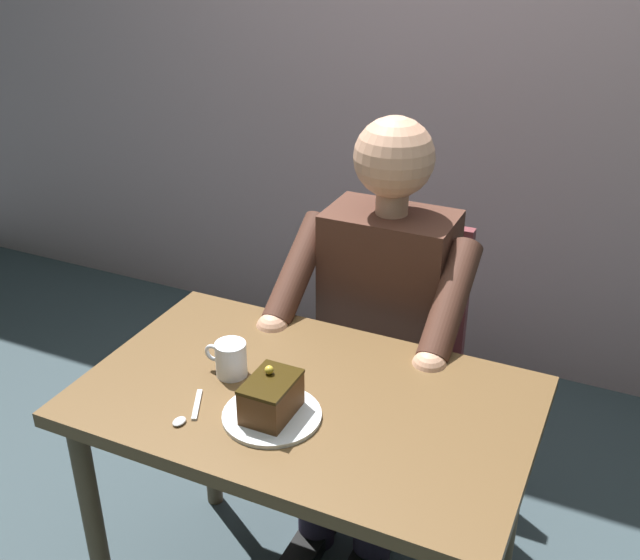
# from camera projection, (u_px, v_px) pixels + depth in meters

# --- Properties ---
(dining_table) EXTENTS (1.04, 0.64, 0.73)m
(dining_table) POSITION_uv_depth(u_px,v_px,m) (306.00, 429.00, 1.78)
(dining_table) COLOR brown
(dining_table) RESTS_ON ground
(chair) EXTENTS (0.42, 0.42, 0.88)m
(chair) POSITION_uv_depth(u_px,v_px,m) (395.00, 350.00, 2.36)
(chair) COLOR brown
(chair) RESTS_ON ground
(seated_person) EXTENTS (0.53, 0.58, 1.25)m
(seated_person) POSITION_uv_depth(u_px,v_px,m) (378.00, 328.00, 2.15)
(seated_person) COLOR #4D2C21
(seated_person) RESTS_ON ground
(dessert_plate) EXTENTS (0.22, 0.22, 0.01)m
(dessert_plate) POSITION_uv_depth(u_px,v_px,m) (272.00, 415.00, 1.65)
(dessert_plate) COLOR white
(dessert_plate) RESTS_ON dining_table
(cake_slice) EXTENTS (0.10, 0.14, 0.11)m
(cake_slice) POSITION_uv_depth(u_px,v_px,m) (271.00, 397.00, 1.63)
(cake_slice) COLOR #573318
(cake_slice) RESTS_ON dessert_plate
(coffee_cup) EXTENTS (0.11, 0.08, 0.09)m
(coffee_cup) POSITION_uv_depth(u_px,v_px,m) (231.00, 358.00, 1.79)
(coffee_cup) COLOR silver
(coffee_cup) RESTS_ON dining_table
(dessert_spoon) EXTENTS (0.06, 0.14, 0.01)m
(dessert_spoon) POSITION_uv_depth(u_px,v_px,m) (188.00, 414.00, 1.66)
(dessert_spoon) COLOR silver
(dessert_spoon) RESTS_ON dining_table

